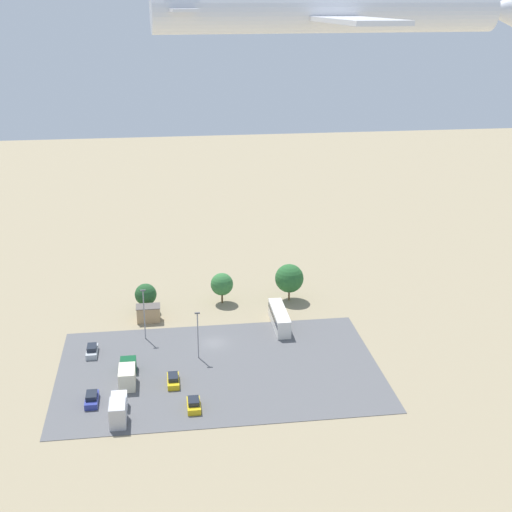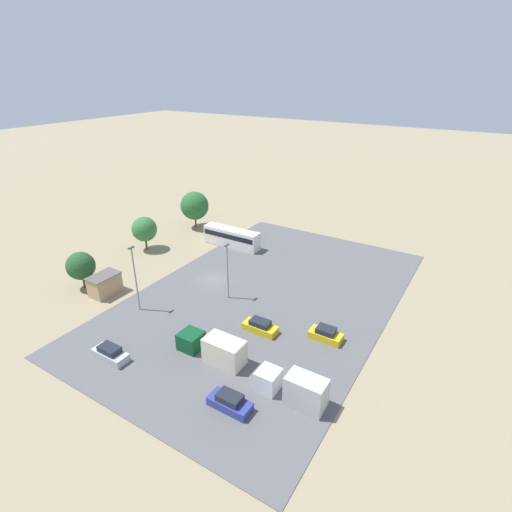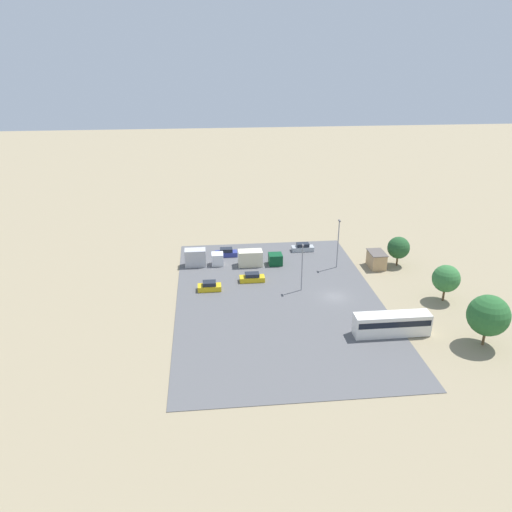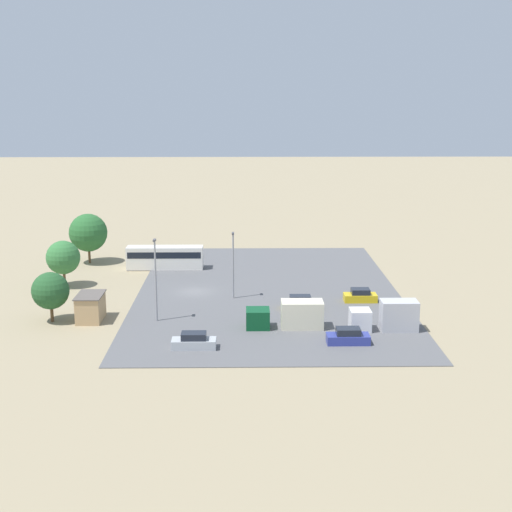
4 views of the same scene
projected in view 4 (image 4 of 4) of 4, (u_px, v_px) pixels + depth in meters
name	position (u px, v px, depth m)	size (l,w,h in m)	color
ground_plane	(194.00, 292.00, 92.85)	(400.00, 400.00, 0.00)	gray
parking_lot_surface	(268.00, 291.00, 92.98)	(52.64, 33.64, 0.08)	#565659
shed_building	(90.00, 307.00, 81.07)	(4.54, 2.93, 3.05)	tan
bus	(165.00, 257.00, 104.57)	(2.52, 11.14, 3.31)	silver
parked_car_0	(194.00, 342.00, 72.12)	(1.82, 4.50, 1.65)	#ADB2B7
parked_car_1	(348.00, 337.00, 73.51)	(1.90, 4.42, 1.65)	navy
parked_car_2	(360.00, 296.00, 88.33)	(1.96, 4.05, 1.62)	gold
parked_car_3	(300.00, 303.00, 85.47)	(1.86, 4.48, 1.58)	gold
parked_truck_0	(388.00, 317.00, 77.49)	(2.33, 7.33, 3.30)	silver
parked_truck_1	(290.00, 316.00, 78.31)	(2.55, 8.46, 3.01)	#0C4723
tree_near_shed	(50.00, 291.00, 80.10)	(4.22, 4.22, 5.74)	brown
tree_apron_mid	(63.00, 258.00, 94.62)	(4.49, 4.49, 6.25)	brown
tree_apron_far	(88.00, 233.00, 107.65)	(5.75, 5.75, 7.59)	brown
light_pole_lot_centre	(156.00, 277.00, 79.83)	(0.90, 0.28, 9.45)	gray
light_pole_lot_edge	(233.00, 262.00, 88.84)	(0.90, 0.28, 8.43)	gray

